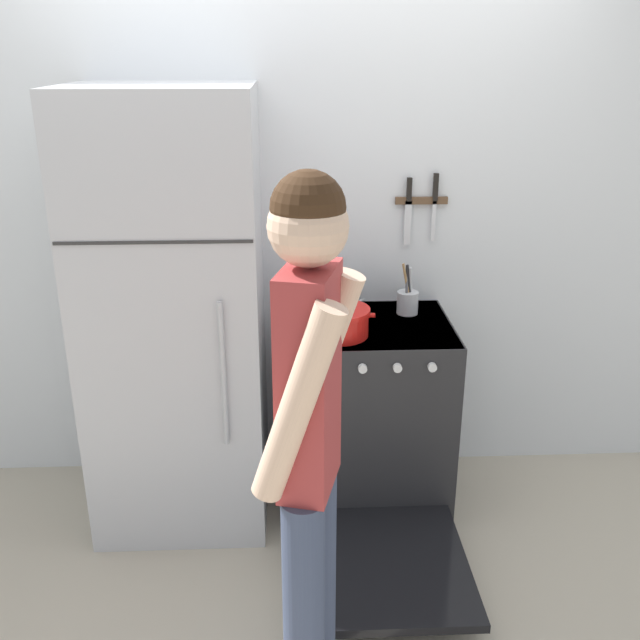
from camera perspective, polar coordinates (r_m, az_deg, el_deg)
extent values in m
plane|color=#B2A893|center=(3.81, -1.29, -11.19)|extent=(14.00, 14.00, 0.00)
cube|color=silver|center=(3.34, -1.49, 7.97)|extent=(10.00, 0.06, 2.55)
cube|color=#B7BABF|center=(3.11, -11.48, 0.28)|extent=(0.74, 0.68, 1.90)
cube|color=#2D2D2D|center=(2.66, -13.18, 6.06)|extent=(0.72, 0.01, 0.01)
cylinder|color=#B2B5BA|center=(2.80, -7.73, -4.42)|extent=(0.02, 0.02, 0.61)
cube|color=#232326|center=(3.34, 3.96, -7.39)|extent=(0.71, 0.61, 0.88)
cube|color=black|center=(3.16, 4.16, -0.48)|extent=(0.70, 0.59, 0.02)
cube|color=black|center=(3.11, 4.52, -9.96)|extent=(0.61, 0.05, 0.66)
cylinder|color=black|center=(3.03, 1.42, -1.25)|extent=(0.19, 0.19, 0.01)
cylinder|color=black|center=(3.07, 7.38, -1.13)|extent=(0.19, 0.19, 0.01)
cylinder|color=black|center=(3.25, 1.13, 0.37)|extent=(0.19, 0.19, 0.01)
cylinder|color=black|center=(3.29, 6.69, 0.45)|extent=(0.19, 0.19, 0.01)
cylinder|color=silver|center=(2.88, 0.61, -3.96)|extent=(0.04, 0.02, 0.04)
cylinder|color=silver|center=(2.89, 3.43, -3.90)|extent=(0.04, 0.02, 0.04)
cylinder|color=silver|center=(2.91, 6.22, -3.83)|extent=(0.04, 0.02, 0.04)
cylinder|color=silver|center=(2.93, 8.97, -3.75)|extent=(0.04, 0.02, 0.04)
cube|color=black|center=(2.98, 5.25, -18.90)|extent=(0.65, 0.70, 0.04)
cube|color=#99999E|center=(3.30, 4.09, -8.67)|extent=(0.57, 0.33, 0.01)
cylinder|color=red|center=(3.01, 1.43, -0.30)|extent=(0.26, 0.26, 0.10)
cylinder|color=red|center=(2.99, 1.44, 0.76)|extent=(0.27, 0.27, 0.02)
sphere|color=black|center=(2.98, 1.44, 1.14)|extent=(0.03, 0.03, 0.03)
cylinder|color=red|center=(2.99, -1.29, 0.28)|extent=(0.03, 0.02, 0.02)
cylinder|color=red|center=(3.01, 4.14, 0.37)|extent=(0.03, 0.02, 0.02)
cylinder|color=silver|center=(3.24, 1.32, 1.13)|extent=(0.19, 0.19, 0.09)
cone|color=silver|center=(3.22, 1.33, 2.02)|extent=(0.18, 0.18, 0.02)
sphere|color=black|center=(3.22, 1.33, 2.38)|extent=(0.02, 0.02, 0.02)
cone|color=silver|center=(3.24, 2.89, 1.29)|extent=(0.10, 0.03, 0.09)
torus|color=black|center=(3.21, 1.34, 2.80)|extent=(0.15, 0.01, 0.15)
cylinder|color=#B7BABF|center=(3.28, 7.02, 1.39)|extent=(0.10, 0.10, 0.10)
cylinder|color=#9E7547|center=(3.25, 6.99, 2.67)|extent=(0.06, 0.02, 0.22)
cylinder|color=#232326|center=(3.25, 7.15, 2.61)|extent=(0.04, 0.02, 0.21)
cylinder|color=#B2B5BA|center=(3.26, 7.29, 2.53)|extent=(0.03, 0.03, 0.20)
cylinder|color=#4C4C51|center=(3.25, 6.95, 2.55)|extent=(0.01, 0.05, 0.21)
cylinder|color=#38425B|center=(2.30, -1.29, -23.04)|extent=(0.13, 0.13, 0.86)
cylinder|color=#38425B|center=(2.42, -0.30, -20.31)|extent=(0.13, 0.13, 0.86)
cube|color=#9E3333|center=(1.93, -0.88, -5.03)|extent=(0.19, 0.27, 0.64)
cylinder|color=beige|center=(1.82, -1.84, -6.83)|extent=(0.27, 0.15, 0.57)
cylinder|color=beige|center=(2.05, -0.05, -3.44)|extent=(0.27, 0.15, 0.57)
sphere|color=beige|center=(1.78, -0.96, 7.49)|extent=(0.21, 0.21, 0.21)
sphere|color=#382314|center=(1.77, -0.97, 8.96)|extent=(0.19, 0.19, 0.19)
cube|color=brown|center=(3.33, 8.12, 9.44)|extent=(0.24, 0.02, 0.03)
cube|color=silver|center=(3.34, 7.03, 7.70)|extent=(0.03, 0.00, 0.21)
cube|color=black|center=(3.30, 7.15, 10.32)|extent=(0.02, 0.02, 0.11)
cube|color=silver|center=(3.35, 9.08, 7.83)|extent=(0.02, 0.00, 0.19)
cube|color=black|center=(3.32, 9.24, 10.45)|extent=(0.02, 0.02, 0.12)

